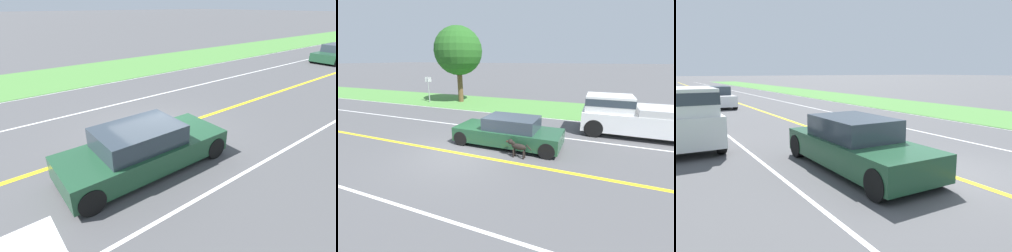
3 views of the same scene
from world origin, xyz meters
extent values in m
plane|color=#4C4C4F|center=(0.00, 0.00, 0.00)|extent=(400.00, 400.00, 0.00)
cube|color=yellow|center=(0.00, 0.00, 0.00)|extent=(0.18, 160.00, 0.01)
cube|color=white|center=(-7.00, 0.00, 0.00)|extent=(0.14, 160.00, 0.01)
cube|color=white|center=(3.50, 0.00, 0.00)|extent=(0.10, 160.00, 0.01)
cube|color=white|center=(-3.50, 0.00, 0.00)|extent=(0.10, 160.00, 0.01)
cube|color=#4C843D|center=(-10.00, 0.00, 0.01)|extent=(6.00, 160.00, 0.03)
cube|color=#1E472D|center=(1.62, -1.44, 0.48)|extent=(1.76, 4.68, 0.61)
cube|color=#2D3842|center=(1.62, -1.63, 1.05)|extent=(1.51, 2.25, 0.52)
cylinder|color=black|center=(2.41, 0.48, 0.32)|extent=(0.22, 0.65, 0.65)
cylinder|color=black|center=(2.41, -3.36, 0.32)|extent=(0.22, 0.65, 0.65)
cylinder|color=black|center=(0.83, 0.48, 0.32)|extent=(0.22, 0.65, 0.65)
cylinder|color=black|center=(0.83, -3.36, 0.32)|extent=(0.22, 0.65, 0.65)
ellipsoid|color=black|center=(0.53, -2.33, 0.45)|extent=(0.22, 0.61, 0.24)
cylinder|color=black|center=(0.61, -2.12, 0.17)|extent=(0.07, 0.07, 0.33)
cylinder|color=black|center=(0.59, -2.55, 0.17)|extent=(0.07, 0.07, 0.33)
cylinder|color=black|center=(0.47, -2.12, 0.17)|extent=(0.07, 0.07, 0.33)
cylinder|color=black|center=(0.45, -2.54, 0.17)|extent=(0.07, 0.07, 0.33)
cylinder|color=black|center=(0.54, -2.08, 0.55)|extent=(0.13, 0.17, 0.16)
sphere|color=black|center=(0.55, -1.97, 0.61)|extent=(0.22, 0.22, 0.21)
ellipsoid|color=#331E14|center=(0.56, -1.83, 0.59)|extent=(0.10, 0.10, 0.08)
cone|color=black|center=(0.61, -1.98, 0.68)|extent=(0.07, 0.07, 0.09)
cone|color=black|center=(0.49, -1.98, 0.68)|extent=(0.07, 0.07, 0.09)
cylinder|color=black|center=(0.51, -2.73, 0.49)|extent=(0.06, 0.23, 0.22)
cube|color=#1E472D|center=(-1.80, 18.75, 0.47)|extent=(1.87, 4.37, 0.61)
cylinder|color=black|center=(-2.65, 16.96, 0.31)|extent=(0.22, 0.62, 0.62)
cylinder|color=black|center=(-2.65, 20.53, 0.31)|extent=(0.22, 0.62, 0.62)
cylinder|color=black|center=(-0.96, 16.96, 0.31)|extent=(0.22, 0.62, 0.62)
camera|label=1|loc=(6.94, -4.75, 4.19)|focal=28.00mm
camera|label=2|loc=(-7.12, -4.92, 3.70)|focal=24.00mm
camera|label=3|loc=(5.98, 5.24, 2.43)|focal=35.00mm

